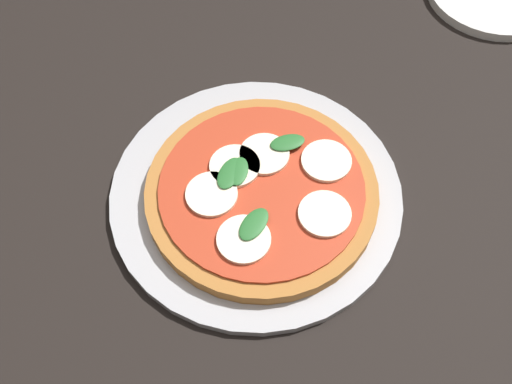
% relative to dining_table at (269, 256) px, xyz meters
% --- Properties ---
extents(dining_table, '(1.58, 1.14, 0.73)m').
position_rel_dining_table_xyz_m(dining_table, '(0.00, 0.00, 0.00)').
color(dining_table, black).
rests_on(dining_table, ground_plane).
extents(serving_tray, '(0.36, 0.36, 0.01)m').
position_rel_dining_table_xyz_m(serving_tray, '(-0.04, -0.02, 0.08)').
color(serving_tray, '#B2B2B7').
rests_on(serving_tray, dining_table).
extents(pizza, '(0.28, 0.28, 0.03)m').
position_rel_dining_table_xyz_m(pizza, '(-0.03, -0.02, 0.10)').
color(pizza, '#B27033').
rests_on(pizza, serving_tray).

